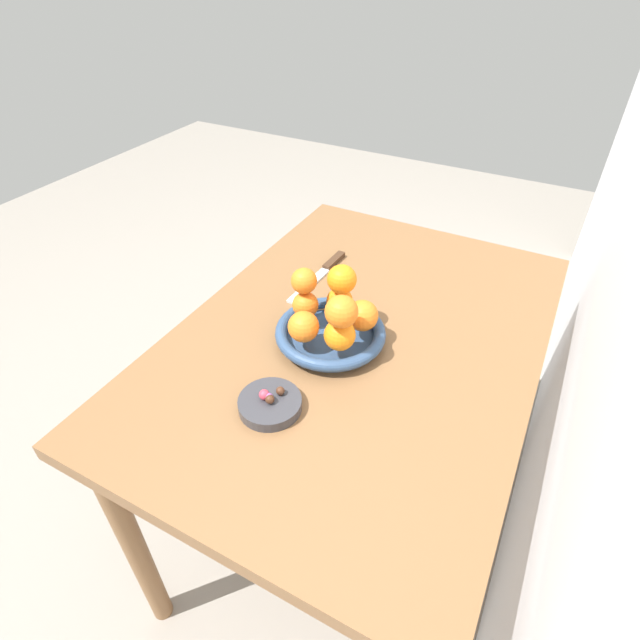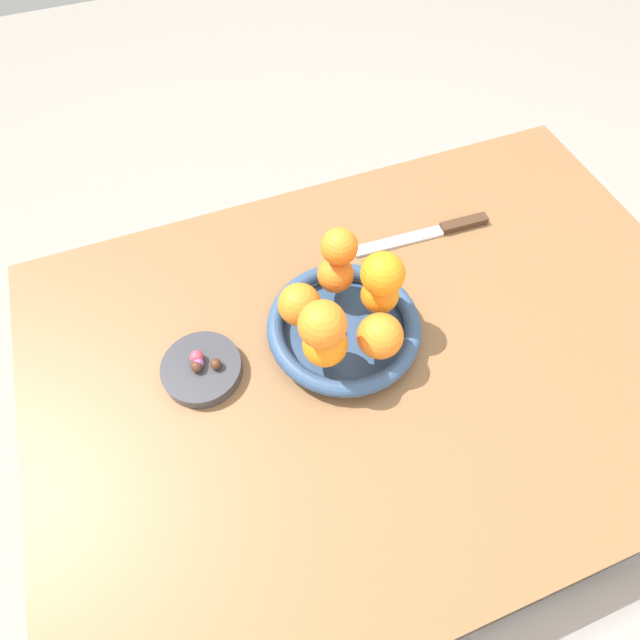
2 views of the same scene
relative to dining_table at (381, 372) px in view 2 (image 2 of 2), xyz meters
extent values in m
plane|color=gray|center=(0.00, 0.00, -0.65)|extent=(6.00, 6.00, 0.00)
cube|color=brown|center=(0.00, 0.00, 0.07)|extent=(1.10, 0.76, 0.04)
cylinder|color=brown|center=(-0.49, -0.32, -0.30)|extent=(0.05, 0.05, 0.70)
cylinder|color=brown|center=(0.49, -0.32, -0.30)|extent=(0.05, 0.05, 0.70)
cylinder|color=navy|center=(0.05, -0.04, 0.10)|extent=(0.20, 0.20, 0.01)
torus|color=navy|center=(0.05, -0.04, 0.12)|extent=(0.24, 0.24, 0.03)
cylinder|color=#333338|center=(0.28, -0.06, 0.10)|extent=(0.12, 0.12, 0.02)
sphere|color=orange|center=(-0.01, -0.05, 0.16)|extent=(0.06, 0.06, 0.06)
sphere|color=orange|center=(0.04, -0.11, 0.16)|extent=(0.06, 0.06, 0.06)
sphere|color=orange|center=(0.11, -0.08, 0.16)|extent=(0.07, 0.07, 0.07)
sphere|color=orange|center=(0.10, 0.00, 0.16)|extent=(0.06, 0.06, 0.06)
sphere|color=orange|center=(0.03, 0.02, 0.16)|extent=(0.07, 0.07, 0.07)
sphere|color=orange|center=(0.11, 0.01, 0.23)|extent=(0.07, 0.07, 0.07)
sphere|color=orange|center=(0.00, -0.05, 0.22)|extent=(0.06, 0.06, 0.06)
sphere|color=orange|center=(0.04, -0.12, 0.21)|extent=(0.06, 0.06, 0.06)
sphere|color=#8C4C99|center=(0.28, -0.06, 0.12)|extent=(0.02, 0.02, 0.02)
sphere|color=#472819|center=(0.28, -0.05, 0.12)|extent=(0.02, 0.02, 0.02)
sphere|color=#C6384C|center=(0.28, -0.07, 0.12)|extent=(0.02, 0.02, 0.02)
sphere|color=#472819|center=(0.26, -0.05, 0.12)|extent=(0.02, 0.02, 0.02)
cube|color=#3F2819|center=(-0.24, -0.18, 0.10)|extent=(0.09, 0.02, 0.01)
cube|color=silver|center=(-0.11, -0.19, 0.09)|extent=(0.17, 0.03, 0.01)
camera|label=1|loc=(0.80, 0.32, 0.80)|focal=28.00mm
camera|label=2|loc=(0.23, 0.32, 0.77)|focal=28.00mm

